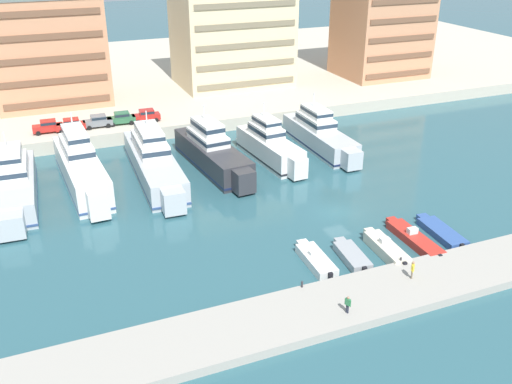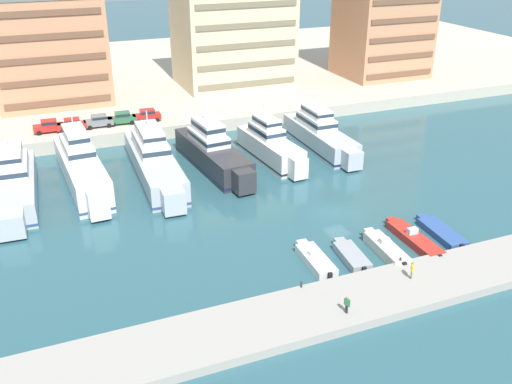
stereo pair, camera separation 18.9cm
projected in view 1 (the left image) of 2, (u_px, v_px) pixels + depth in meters
name	position (u px, v px, depth m)	size (l,w,h in m)	color
ground_plane	(338.00, 212.00, 62.73)	(400.00, 400.00, 0.00)	#2D5B66
quay_promenade	(179.00, 73.00, 116.68)	(180.00, 70.00, 1.92)	beige
pier_dock	(426.00, 282.00, 49.77)	(120.00, 6.36, 0.79)	#A8A399
yacht_silver_left	(12.00, 184.00, 64.55)	(5.74, 19.95, 7.49)	silver
yacht_white_mid_left	(81.00, 167.00, 67.83)	(4.88, 20.62, 8.56)	white
yacht_silver_center_left	(154.00, 161.00, 70.49)	(5.17, 22.73, 7.80)	silver
yacht_charcoal_center	(212.00, 152.00, 73.23)	(5.71, 19.37, 7.74)	#333338
yacht_white_center_right	(270.00, 146.00, 75.57)	(4.71, 15.74, 7.47)	white
yacht_silver_mid_right	(319.00, 134.00, 79.96)	(4.18, 18.73, 7.30)	silver
motorboat_white_far_left	(315.00, 259.00, 52.98)	(2.15, 6.60, 1.23)	white
motorboat_grey_left	(351.00, 256.00, 53.68)	(2.43, 5.98, 0.86)	#9EA3A8
motorboat_cream_mid_left	(386.00, 248.00, 54.57)	(2.09, 7.03, 1.55)	beige
motorboat_red_center_left	(414.00, 238.00, 56.54)	(1.98, 8.48, 1.44)	red
motorboat_blue_center	(441.00, 232.00, 57.91)	(2.50, 7.20, 0.81)	#33569E
car_red_far_left	(48.00, 126.00, 80.36)	(4.14, 2.01, 1.80)	red
car_red_left	(71.00, 124.00, 80.97)	(4.14, 2.01, 1.80)	red
car_grey_mid_left	(98.00, 121.00, 82.49)	(4.10, 1.93, 1.80)	slate
car_green_center_left	(121.00, 118.00, 83.76)	(4.18, 2.09, 1.80)	#2D6642
car_red_center	(146.00, 115.00, 84.93)	(4.17, 2.06, 1.80)	red
apartment_block_far_left	(48.00, 50.00, 90.82)	(17.61, 12.72, 19.11)	tan
apartment_block_left	(232.00, 18.00, 100.81)	(19.87, 14.58, 25.35)	beige
apartment_block_mid_left	(384.00, 5.00, 106.18)	(15.56, 13.54, 28.19)	tan
pedestrian_mid_deck	(348.00, 303.00, 44.79)	(0.35, 0.56, 1.54)	#282D3D
pedestrian_far_side	(413.00, 268.00, 49.16)	(0.44, 0.56, 1.69)	#7A6B56
bollard_west	(302.00, 284.00, 48.23)	(0.20, 0.20, 0.61)	#2D2D33
bollard_west_mid	(401.00, 260.00, 51.68)	(0.20, 0.20, 0.61)	#2D2D33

